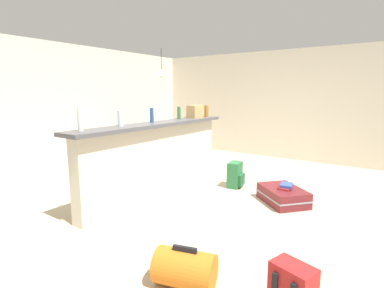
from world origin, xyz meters
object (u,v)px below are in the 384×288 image
(grocery_bag, at_px, (195,112))
(duffel_bag_orange, at_px, (185,269))
(bottle_white, at_px, (80,119))
(book_stack, at_px, (286,186))
(dining_table, at_px, (166,132))
(suitcase_flat_maroon, at_px, (283,195))
(dining_chair_near_partition, at_px, (181,140))
(pendant_lamp, at_px, (161,73))
(bottle_clear, at_px, (120,118))
(backpack_green, at_px, (235,175))
(bottle_amber, at_px, (206,111))
(bottle_blue, at_px, (152,115))
(bottle_green, at_px, (179,113))

(grocery_bag, bearing_deg, duffel_bag_orange, -146.99)
(bottle_white, bearing_deg, book_stack, -41.71)
(dining_table, relative_size, suitcase_flat_maroon, 1.30)
(dining_chair_near_partition, height_order, suitcase_flat_maroon, dining_chair_near_partition)
(dining_table, distance_m, book_stack, 3.39)
(bottle_white, relative_size, duffel_bag_orange, 0.49)
(pendant_lamp, bearing_deg, bottle_clear, -149.97)
(pendant_lamp, distance_m, backpack_green, 3.06)
(bottle_amber, xyz_separation_m, book_stack, (-0.53, -1.66, -0.96))
(bottle_white, distance_m, bottle_amber, 2.52)
(bottle_amber, height_order, grocery_bag, grocery_bag)
(bottle_clear, xyz_separation_m, bottle_blue, (0.62, 0.01, 0.00))
(bottle_clear, bearing_deg, dining_table, 28.42)
(dining_chair_near_partition, bearing_deg, bottle_clear, -160.38)
(bottle_green, height_order, dining_chair_near_partition, bottle_green)
(dining_table, xyz_separation_m, pendant_lamp, (-0.01, 0.09, 1.33))
(pendant_lamp, bearing_deg, bottle_white, -154.86)
(dining_table, height_order, suitcase_flat_maroon, dining_table)
(book_stack, bearing_deg, bottle_clear, 128.04)
(bottle_amber, bearing_deg, bottle_green, 166.91)
(bottle_white, xyz_separation_m, suitcase_flat_maroon, (1.99, -1.73, -1.13))
(bottle_green, bearing_deg, bottle_amber, -13.09)
(bottle_clear, height_order, book_stack, bottle_clear)
(bottle_blue, relative_size, bottle_amber, 1.03)
(dining_chair_near_partition, distance_m, backpack_green, 1.97)
(dining_chair_near_partition, relative_size, duffel_bag_orange, 1.71)
(bottle_blue, relative_size, bottle_green, 1.04)
(pendant_lamp, bearing_deg, suitcase_flat_maroon, -109.85)
(bottle_white, bearing_deg, duffel_bag_orange, -99.92)
(bottle_blue, relative_size, suitcase_flat_maroon, 0.25)
(bottle_clear, distance_m, bottle_amber, 1.92)
(grocery_bag, relative_size, suitcase_flat_maroon, 0.31)
(bottle_amber, relative_size, dining_chair_near_partition, 0.22)
(bottle_white, height_order, dining_chair_near_partition, bottle_white)
(bottle_white, bearing_deg, dining_chair_near_partition, 16.11)
(bottle_clear, xyz_separation_m, backpack_green, (1.65, -0.86, -1.01))
(dining_chair_near_partition, bearing_deg, duffel_bag_orange, -142.64)
(bottle_clear, xyz_separation_m, book_stack, (1.39, -1.77, -0.96))
(bottle_clear, height_order, backpack_green, bottle_clear)
(bottle_amber, height_order, dining_chair_near_partition, bottle_amber)
(bottle_white, distance_m, duffel_bag_orange, 2.04)
(bottle_blue, xyz_separation_m, suitcase_flat_maroon, (0.77, -1.75, -1.10))
(bottle_white, xyz_separation_m, bottle_clear, (0.60, 0.00, -0.03))
(bottle_amber, relative_size, grocery_bag, 0.79)
(bottle_blue, relative_size, duffel_bag_orange, 0.39)
(bottle_clear, bearing_deg, bottle_blue, 1.09)
(dining_table, xyz_separation_m, backpack_green, (-0.91, -2.24, -0.44))
(bottle_amber, xyz_separation_m, pendant_lamp, (0.63, 1.59, 0.76))
(bottle_clear, distance_m, backpack_green, 2.12)
(backpack_green, bearing_deg, duffel_bag_orange, -161.63)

